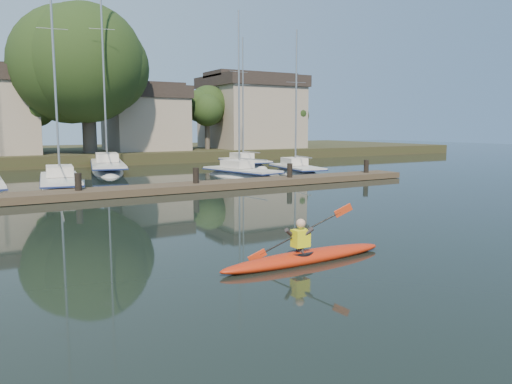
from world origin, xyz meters
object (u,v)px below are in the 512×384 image
dock (141,190)px  sailboat_7 (244,168)px  sailboat_2 (61,191)px  kayak (305,255)px  sailboat_6 (108,174)px  sailboat_3 (241,180)px  sailboat_4 (296,176)px

dock → sailboat_7: (12.95, 12.76, -0.38)m
sailboat_2 → dock: bearing=-49.2°
kayak → sailboat_6: size_ratio=0.28×
dock → sailboat_2: size_ratio=2.31×
kayak → sailboat_6: sailboat_6 is taller
sailboat_3 → sailboat_4: (4.50, 0.05, -0.00)m
dock → sailboat_3: size_ratio=2.84×
sailboat_2 → sailboat_6: sailboat_6 is taller
kayak → sailboat_7: bearing=62.4°
kayak → sailboat_3: sailboat_3 is taller
sailboat_3 → kayak: bearing=-125.7°
dock → sailboat_4: (12.79, 4.76, -0.39)m
sailboat_6 → kayak: bearing=-82.4°
sailboat_2 → sailboat_3: 11.38m
sailboat_4 → sailboat_2: bearing=-171.3°
kayak → dock: bearing=87.3°
dock → sailboat_2: (-3.09, 4.66, -0.39)m
sailboat_2 → sailboat_7: sailboat_2 is taller
dock → sailboat_2: 5.60m
sailboat_2 → sailboat_7: (16.04, 8.10, 0.01)m
dock → sailboat_7: sailboat_7 is taller
sailboat_7 → dock: bearing=-136.3°
dock → sailboat_3: sailboat_3 is taller
kayak → sailboat_2: (-2.82, 19.08, -0.37)m
sailboat_2 → kayak: bearing=-74.4°
dock → sailboat_7: bearing=44.6°
kayak → sailboat_3: size_ratio=0.41×
dock → sailboat_3: 9.55m
sailboat_6 → sailboat_2: bearing=-106.8°
sailboat_4 → sailboat_6: bearing=150.6°
sailboat_2 → sailboat_6: size_ratio=0.83×
sailboat_3 → sailboat_6: bearing=116.0°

